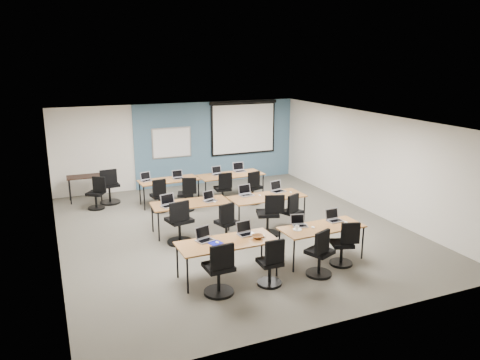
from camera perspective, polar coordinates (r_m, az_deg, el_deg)
name	(u,v)px	position (r m, az deg, el deg)	size (l,w,h in m)	color
floor	(232,230)	(11.57, -0.94, -6.08)	(8.00, 9.00, 0.02)	#6B6354
ceiling	(232,120)	(10.90, -1.00, 7.30)	(8.00, 9.00, 0.02)	white
wall_back	(180,145)	(15.33, -7.30, 4.28)	(8.00, 0.04, 2.70)	beige
wall_front	(342,244)	(7.39, 12.36, -7.66)	(8.00, 0.04, 2.70)	beige
wall_left	(53,196)	(10.40, -21.86, -1.77)	(0.04, 9.00, 2.70)	beige
wall_right	(369,162)	(13.14, 15.43, 2.09)	(0.04, 9.00, 2.70)	beige
blue_accent_panel	(217,142)	(15.67, -2.86, 4.61)	(5.50, 0.04, 2.70)	#3D5977
whiteboard	(172,143)	(15.16, -8.33, 4.51)	(1.28, 0.03, 0.98)	#ABABAB
projector_screen	(244,125)	(15.88, 0.44, 6.72)	(2.40, 0.10, 1.82)	black
training_table_front_left	(227,244)	(8.97, -1.58, -7.75)	(1.91, 0.80, 0.73)	brown
training_table_front_right	(322,229)	(9.86, 9.94, -5.87)	(1.76, 0.73, 0.73)	#A06A44
training_table_mid_left	(190,204)	(11.31, -6.08, -2.98)	(1.85, 0.77, 0.73)	olive
training_table_mid_right	(267,198)	(11.78, 3.29, -2.17)	(1.92, 0.80, 0.73)	#9E6629
training_table_back_left	(169,181)	(13.48, -8.66, -0.15)	(1.69, 0.70, 0.73)	brown
training_table_back_right	(231,176)	(13.92, -1.14, 0.53)	(1.94, 0.81, 0.73)	brown
laptop_0	(204,237)	(9.01, -4.37, -6.95)	(0.33, 0.28, 0.25)	#B4B4BF
mouse_0	(217,242)	(8.89, -2.80, -7.59)	(0.06, 0.10, 0.04)	white
task_chair_0	(219,273)	(8.44, -2.52, -11.25)	(0.54, 0.54, 1.02)	black
laptop_1	(245,231)	(9.28, 0.66, -6.25)	(0.33, 0.28, 0.25)	silver
mouse_1	(263,236)	(9.18, 2.84, -6.83)	(0.06, 0.10, 0.04)	white
task_chair_1	(271,266)	(8.78, 3.80, -10.44)	(0.46, 0.46, 0.95)	black
laptop_2	(299,223)	(9.79, 7.23, -5.24)	(0.30, 0.26, 0.23)	#A5A5AB
mouse_2	(313,227)	(9.74, 8.89, -5.71)	(0.06, 0.10, 0.04)	white
task_chair_2	(320,257)	(9.23, 9.72, -9.20)	(0.53, 0.51, 0.99)	black
laptop_3	(334,218)	(10.21, 11.39, -4.55)	(0.32, 0.27, 0.25)	silver
mouse_3	(346,222)	(10.16, 12.79, -5.04)	(0.06, 0.10, 0.04)	white
task_chair_3	(344,247)	(9.79, 12.55, -8.01)	(0.48, 0.47, 0.95)	black
laptop_4	(168,203)	(11.11, -8.71, -2.81)	(0.36, 0.30, 0.27)	#A1A1AE
mouse_4	(184,206)	(11.05, -6.85, -3.13)	(0.06, 0.09, 0.03)	white
task_chair_4	(180,226)	(10.67, -7.38, -5.53)	(0.58, 0.58, 1.05)	black
laptop_5	(209,198)	(11.39, -3.74, -2.26)	(0.30, 0.26, 0.23)	#BBBBBC
mouse_5	(215,202)	(11.29, -3.12, -2.65)	(0.06, 0.09, 0.03)	white
task_chair_5	(227,226)	(10.70, -1.65, -5.60)	(0.49, 0.48, 0.96)	black
laptop_6	(246,193)	(11.82, 0.71, -1.55)	(0.34, 0.29, 0.26)	#B8B7C2
mouse_6	(260,195)	(11.79, 2.41, -1.87)	(0.06, 0.09, 0.03)	white
task_chair_6	(269,218)	(11.09, 3.58, -4.67)	(0.58, 0.56, 1.04)	black
laptop_7	(277,189)	(12.18, 4.57, -1.09)	(0.35, 0.30, 0.27)	#AAAAAC
mouse_7	(291,192)	(12.12, 6.20, -1.49)	(0.06, 0.09, 0.03)	white
task_chair_7	(292,215)	(11.46, 6.40, -4.29)	(0.50, 0.47, 0.96)	black
laptop_8	(146,179)	(13.44, -11.38, 0.15)	(0.31, 0.27, 0.24)	#B7B7B7
mouse_8	(159,182)	(13.22, -9.87, -0.22)	(0.06, 0.10, 0.04)	white
task_chair_8	(159,198)	(12.93, -9.80, -2.20)	(0.46, 0.46, 0.95)	black
laptop_9	(178,177)	(13.54, -7.56, 0.42)	(0.30, 0.26, 0.23)	silver
mouse_9	(186,179)	(13.47, -6.55, 0.17)	(0.06, 0.10, 0.03)	white
task_chair_9	(187,197)	(12.93, -6.52, -2.05)	(0.49, 0.47, 0.96)	black
laptop_10	(217,172)	(13.90, -2.77, 0.92)	(0.31, 0.26, 0.24)	silver
mouse_10	(227,175)	(13.84, -1.61, 0.67)	(0.06, 0.10, 0.03)	white
task_chair_10	(223,191)	(13.37, -2.05, -1.38)	(0.48, 0.48, 0.97)	black
laptop_11	(239,169)	(14.27, -0.08, 1.33)	(0.35, 0.30, 0.27)	#B7B7B7
mouse_11	(252,173)	(14.09, 1.51, 0.92)	(0.05, 0.09, 0.03)	white
task_chair_11	(253,190)	(13.47, 1.59, -1.23)	(0.50, 0.50, 0.98)	black
blue_mousepad	(216,243)	(8.88, -2.98, -7.69)	(0.24, 0.20, 0.01)	#0C1093
snack_bowl	(258,237)	(9.11, 2.15, -6.90)	(0.24, 0.24, 0.06)	brown
snack_plate	(297,229)	(9.59, 7.00, -6.00)	(0.19, 0.19, 0.01)	white
coffee_cup	(297,228)	(9.57, 6.97, -5.79)	(0.08, 0.08, 0.07)	white
utility_table	(84,179)	(14.39, -18.46, 0.12)	(0.97, 0.54, 0.75)	black
spare_chair_a	(109,189)	(13.95, -15.64, -1.07)	(0.58, 0.58, 1.05)	black
spare_chair_b	(97,196)	(13.57, -17.05, -1.84)	(0.52, 0.46, 0.95)	black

